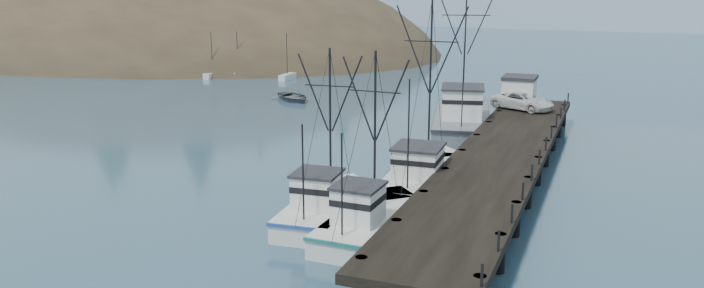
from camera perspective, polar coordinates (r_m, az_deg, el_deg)
name	(u,v)px	position (r m, az deg, el deg)	size (l,w,h in m)	color
ground	(195,233)	(39.34, -12.94, -7.23)	(400.00, 400.00, 0.00)	#2B495F
pier	(499,158)	(48.18, 12.15, -1.11)	(6.00, 44.00, 2.00)	black
headland	(103,68)	(146.25, -20.00, 5.93)	(134.80, 78.00, 51.00)	#382D1E
distant_ridge	(581,25)	(200.82, 18.46, 9.36)	(360.00, 40.00, 26.00)	#9EB2C6
distant_ridge_far	(420,17)	(223.99, 5.65, 10.42)	(180.00, 25.00, 18.00)	silver
moored_sailboats	(230,72)	(99.28, -10.08, 5.93)	(22.50, 15.42, 6.35)	silver
trawler_near	(368,220)	(37.91, 1.34, -6.35)	(3.54, 10.06, 10.38)	silver
trawler_mid	(326,206)	(40.18, -2.20, -5.17)	(4.10, 10.25, 10.27)	silver
trawler_far	(424,175)	(46.36, 5.98, -2.58)	(4.59, 12.71, 12.80)	silver
work_vessel	(462,119)	(62.37, 9.12, 2.04)	(7.64, 16.37, 13.54)	slate
pier_shed	(519,91)	(65.45, 13.72, 4.33)	(3.00, 3.20, 2.80)	silver
pickup_truck	(522,101)	(63.85, 13.97, 3.51)	(2.64, 5.72, 1.59)	silver
motorboat	(293,100)	(77.80, -4.91, 3.62)	(3.99, 5.59, 1.16)	#505459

